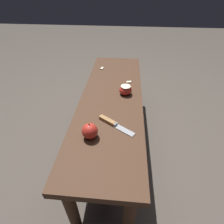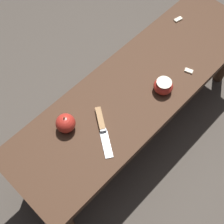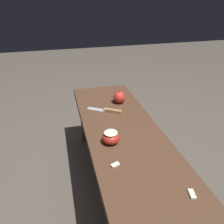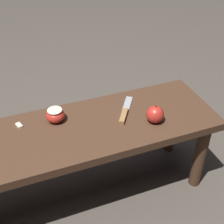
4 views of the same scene
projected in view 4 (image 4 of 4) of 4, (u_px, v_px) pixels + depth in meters
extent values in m
plane|color=#4C443D|center=(77.00, 195.00, 1.64)|extent=(8.00, 8.00, 0.00)
cube|color=#472D1E|center=(71.00, 134.00, 1.38)|extent=(1.36, 0.41, 0.04)
cylinder|color=#472D1E|center=(172.00, 123.00, 1.80)|extent=(0.06, 0.06, 0.41)
cylinder|color=#472D1E|center=(200.00, 156.00, 1.58)|extent=(0.06, 0.06, 0.41)
cube|color=#9EA0A5|center=(128.00, 104.00, 1.53)|extent=(0.09, 0.12, 0.00)
cube|color=#9EA0A5|center=(125.00, 109.00, 1.48)|extent=(0.03, 0.02, 0.02)
cube|color=#9E7042|center=(123.00, 116.00, 1.44)|extent=(0.08, 0.10, 0.02)
sphere|color=red|center=(155.00, 114.00, 1.39)|extent=(0.08, 0.08, 0.08)
cylinder|color=#4C3319|center=(156.00, 106.00, 1.37)|extent=(0.01, 0.01, 0.01)
ellipsoid|color=red|center=(55.00, 115.00, 1.40)|extent=(0.09, 0.09, 0.06)
cylinder|color=beige|center=(55.00, 110.00, 1.39)|extent=(0.07, 0.07, 0.00)
cube|color=beige|center=(19.00, 125.00, 1.39)|extent=(0.03, 0.04, 0.01)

